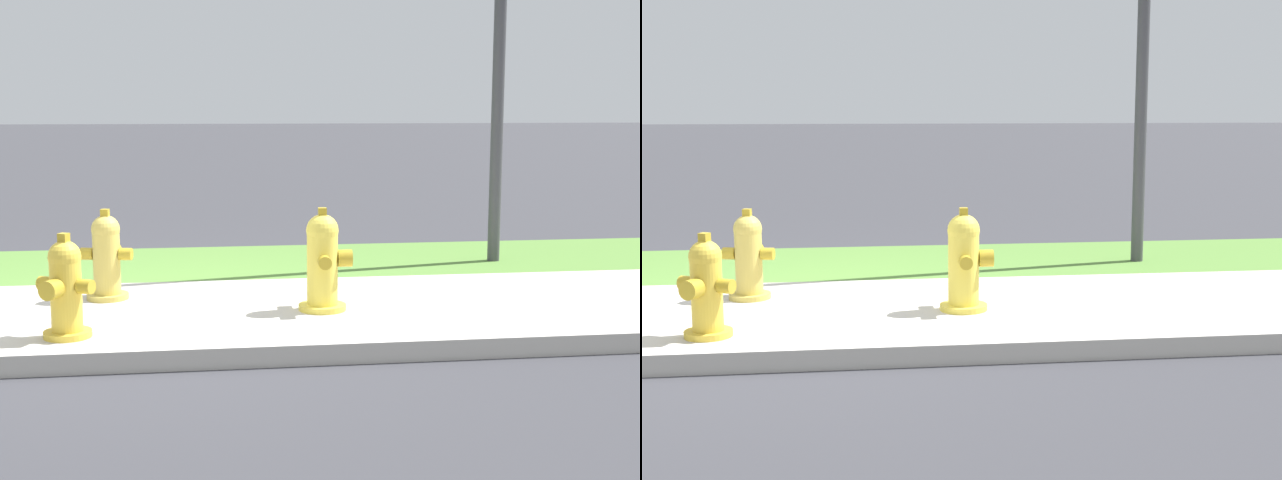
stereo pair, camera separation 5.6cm
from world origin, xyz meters
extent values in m
plane|color=#38383D|center=(0.00, 0.00, 0.00)|extent=(120.00, 120.00, 0.00)
cube|color=#BCB7AD|center=(0.00, 0.00, 0.01)|extent=(18.00, 2.29, 0.01)
cube|color=#568438|center=(0.00, 2.03, 0.00)|extent=(18.00, 1.78, 0.01)
cube|color=#BCB7AD|center=(0.00, -1.22, 0.06)|extent=(18.00, 0.16, 0.12)
cylinder|color=gold|center=(-0.24, 0.56, 0.03)|extent=(0.31, 0.31, 0.05)
cylinder|color=gold|center=(-0.24, 0.56, 0.29)|extent=(0.20, 0.20, 0.48)
sphere|color=gold|center=(-0.24, 0.56, 0.53)|extent=(0.21, 0.21, 0.21)
cube|color=#B29323|center=(-0.24, 0.56, 0.65)|extent=(0.07, 0.07, 0.06)
cylinder|color=#B29323|center=(-0.38, 0.59, 0.35)|extent=(0.11, 0.11, 0.09)
cylinder|color=#B29323|center=(-0.10, 0.54, 0.35)|extent=(0.11, 0.11, 0.09)
cylinder|color=#B29323|center=(-0.21, 0.71, 0.35)|extent=(0.14, 0.12, 0.12)
cylinder|color=gold|center=(-0.38, -0.52, 0.03)|extent=(0.30, 0.30, 0.05)
cylinder|color=gold|center=(-0.38, -0.52, 0.28)|extent=(0.19, 0.19, 0.46)
sphere|color=gold|center=(-0.38, -0.52, 0.51)|extent=(0.20, 0.20, 0.20)
cube|color=#B29323|center=(-0.38, -0.52, 0.63)|extent=(0.08, 0.08, 0.06)
cylinder|color=#B29323|center=(-0.25, -0.58, 0.34)|extent=(0.12, 0.12, 0.09)
cylinder|color=#B29323|center=(-0.50, -0.45, 0.34)|extent=(0.12, 0.12, 0.09)
cylinder|color=#B29323|center=(-0.44, -0.64, 0.34)|extent=(0.15, 0.14, 0.12)
cylinder|color=yellow|center=(1.28, 0.00, 0.03)|extent=(0.33, 0.33, 0.05)
cylinder|color=yellow|center=(1.28, 0.00, 0.31)|extent=(0.22, 0.22, 0.52)
sphere|color=yellow|center=(1.28, 0.00, 0.57)|extent=(0.23, 0.23, 0.23)
cube|color=#B29323|center=(1.28, 0.00, 0.70)|extent=(0.06, 0.06, 0.06)
cylinder|color=#B29323|center=(1.29, 0.16, 0.37)|extent=(0.09, 0.09, 0.09)
cylinder|color=#B29323|center=(1.28, -0.15, 0.37)|extent=(0.09, 0.09, 0.09)
cylinder|color=#B29323|center=(1.44, 0.00, 0.37)|extent=(0.10, 0.12, 0.12)
camera|label=1|loc=(0.44, -6.02, 1.43)|focal=50.00mm
camera|label=2|loc=(0.50, -6.02, 1.43)|focal=50.00mm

